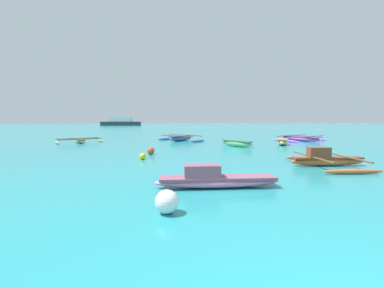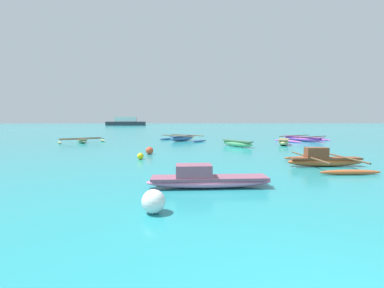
# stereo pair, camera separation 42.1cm
# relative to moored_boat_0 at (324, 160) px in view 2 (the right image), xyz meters

# --- Properties ---
(moored_boat_0) EXTENTS (3.35, 3.73, 0.84)m
(moored_boat_0) POSITION_rel_moored_boat_0_xyz_m (0.00, 0.00, 0.00)
(moored_boat_0) COLOR #C75B2D
(moored_boat_0) RESTS_ON ground_plane
(moored_boat_1) EXTENTS (4.55, 4.45, 0.55)m
(moored_boat_1) POSITION_rel_moored_boat_0_xyz_m (-6.00, 13.50, -0.01)
(moored_boat_1) COLOR #4570B0
(moored_boat_1) RESTS_ON ground_plane
(moored_boat_2) EXTENTS (4.18, 3.44, 0.38)m
(moored_boat_2) POSITION_rel_moored_boat_0_xyz_m (-14.94, 12.35, -0.09)
(moored_boat_2) COLOR #8EA56F
(moored_boat_2) RESTS_ON ground_plane
(moored_boat_3) EXTENTS (1.67, 2.31, 0.48)m
(moored_boat_3) POSITION_rel_moored_boat_0_xyz_m (2.05, 9.20, -0.00)
(moored_boat_3) COLOR #DFCB7D
(moored_boat_3) RESTS_ON ground_plane
(moored_boat_4) EXTENTS (5.32, 4.68, 0.49)m
(moored_boat_4) POSITION_rel_moored_boat_0_xyz_m (5.35, 12.66, -0.04)
(moored_boat_4) COLOR #CB57D8
(moored_boat_4) RESTS_ON ground_plane
(moored_boat_5) EXTENTS (2.07, 2.70, 0.47)m
(moored_boat_5) POSITION_rel_moored_boat_0_xyz_m (-1.96, 8.15, -0.01)
(moored_boat_5) COLOR #62B878
(moored_boat_5) RESTS_ON ground_plane
(moored_boat_6) EXTENTS (3.83, 0.72, 0.71)m
(moored_boat_6) POSITION_rel_moored_boat_0_xyz_m (-5.53, -3.18, -0.02)
(moored_boat_6) COLOR pink
(moored_boat_6) RESTS_ON ground_plane
(mooring_buoy_0) EXTENTS (0.53, 0.53, 0.53)m
(mooring_buoy_0) POSITION_rel_moored_boat_0_xyz_m (-6.94, -5.25, -0.00)
(mooring_buoy_0) COLOR white
(mooring_buoy_0) RESTS_ON ground_plane
(mooring_buoy_1) EXTENTS (0.33, 0.33, 0.33)m
(mooring_buoy_1) POSITION_rel_moored_boat_0_xyz_m (-8.34, 2.42, -0.10)
(mooring_buoy_1) COLOR yellow
(mooring_buoy_1) RESTS_ON ground_plane
(mooring_buoy_2) EXTENTS (0.44, 0.44, 0.44)m
(mooring_buoy_2) POSITION_rel_moored_boat_0_xyz_m (-8.08, 4.30, -0.05)
(mooring_buoy_2) COLOR #E54C2D
(mooring_buoy_2) RESTS_ON ground_plane
(distant_ferry) EXTENTS (12.27, 2.70, 2.70)m
(distant_ferry) POSITION_rel_moored_boat_0_xyz_m (-23.05, 72.37, 0.83)
(distant_ferry) COLOR #2D333D
(distant_ferry) RESTS_ON ground_plane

